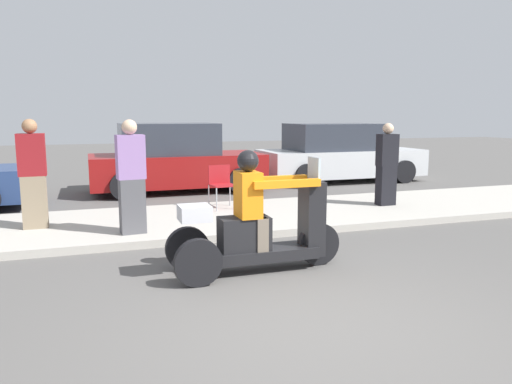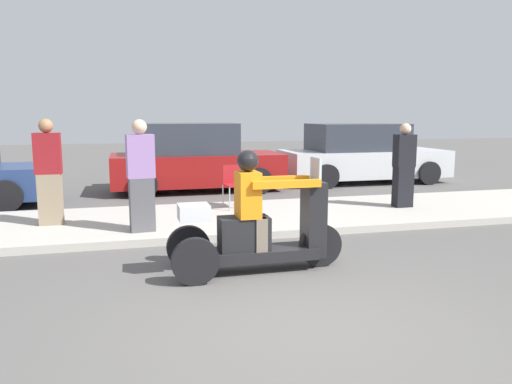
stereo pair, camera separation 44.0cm
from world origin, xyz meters
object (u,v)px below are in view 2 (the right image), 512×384
at_px(spectator_far_back, 49,174).
at_px(spectator_end_of_line, 404,167).
at_px(motorcycle_trike, 257,228).
at_px(spectator_by_tree, 141,178).
at_px(parked_car_lot_far, 194,160).
at_px(folding_chair_curbside, 235,182).
at_px(parked_car_lot_right, 361,155).

xyz_separation_m(spectator_far_back, spectator_end_of_line, (6.45, -0.05, -0.05)).
bearing_deg(motorcycle_trike, spectator_by_tree, 122.82).
bearing_deg(spectator_end_of_line, parked_car_lot_far, 132.46).
distance_m(folding_chair_curbside, parked_car_lot_right, 5.63).
height_order(parked_car_lot_right, parked_car_lot_far, parked_car_lot_far).
bearing_deg(motorcycle_trike, folding_chair_curbside, 81.93).
xyz_separation_m(spectator_by_tree, parked_car_lot_far, (1.45, 4.72, -0.16)).
relative_size(spectator_by_tree, parked_car_lot_right, 0.37).
distance_m(motorcycle_trike, folding_chair_curbside, 3.67).
xyz_separation_m(spectator_by_tree, parked_car_lot_right, (6.23, 5.11, -0.18)).
relative_size(folding_chair_curbside, parked_car_lot_far, 0.19).
relative_size(motorcycle_trike, parked_car_lot_far, 0.52).
xyz_separation_m(motorcycle_trike, spectator_by_tree, (-1.31, 2.03, 0.41)).
xyz_separation_m(spectator_by_tree, folding_chair_curbside, (1.83, 1.60, -0.33)).
bearing_deg(parked_car_lot_far, parked_car_lot_right, 4.71).
height_order(folding_chair_curbside, parked_car_lot_right, parked_car_lot_right).
xyz_separation_m(spectator_end_of_line, folding_chair_curbside, (-3.18, 0.78, -0.28)).
bearing_deg(spectator_far_back, folding_chair_curbside, 12.62).
bearing_deg(motorcycle_trike, parked_car_lot_far, 88.86).
xyz_separation_m(spectator_far_back, parked_car_lot_right, (7.67, 4.24, -0.18)).
xyz_separation_m(folding_chair_curbside, parked_car_lot_right, (4.40, 3.51, 0.15)).
bearing_deg(spectator_end_of_line, spectator_by_tree, -170.68).
xyz_separation_m(spectator_far_back, folding_chair_curbside, (3.27, 0.73, -0.33)).
bearing_deg(spectator_far_back, parked_car_lot_far, 53.10).
height_order(spectator_far_back, spectator_end_of_line, spectator_far_back).
relative_size(spectator_end_of_line, parked_car_lot_right, 0.35).
distance_m(spectator_by_tree, parked_car_lot_right, 8.06).
bearing_deg(folding_chair_curbside, spectator_by_tree, -138.75).
xyz_separation_m(motorcycle_trike, spectator_far_back, (-2.75, 2.90, 0.41)).
height_order(motorcycle_trike, spectator_end_of_line, spectator_end_of_line).
relative_size(spectator_by_tree, folding_chair_curbside, 2.10).
bearing_deg(parked_car_lot_far, folding_chair_curbside, -83.04).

